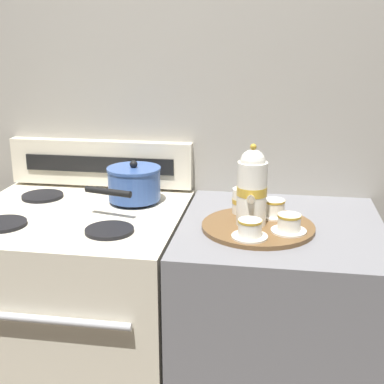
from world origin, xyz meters
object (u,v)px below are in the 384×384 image
stove (81,331)px  teacup_right (250,229)px  teapot (252,187)px  teacup_left (289,223)px  creamer_jug (242,201)px  teacup_front (274,208)px  serving_tray (258,227)px  saucepan (134,183)px

stove → teacup_right: teacup_right is taller
teapot → teacup_left: 0.16m
teapot → teacup_left: bearing=-22.5°
teapot → creamer_jug: size_ratio=3.07×
stove → teacup_front: size_ratio=8.66×
teacup_front → creamer_jug: bearing=171.8°
teacup_front → creamer_jug: size_ratio=1.28×
teacup_right → creamer_jug: bearing=99.9°
teapot → teacup_right: teapot is taller
teacup_left → stove: bearing=172.5°
teacup_left → creamer_jug: size_ratio=1.28×
creamer_jug → stove: bearing=-174.2°
stove → teacup_front: (0.68, 0.04, 0.50)m
teacup_right → stove: bearing=165.3°
teapot → teacup_left: (0.12, -0.05, -0.09)m
serving_tray → teacup_left: bearing=-26.6°
teacup_right → teacup_front: size_ratio=1.00×
serving_tray → teacup_right: (-0.02, -0.11, 0.03)m
saucepan → teapot: (0.43, -0.19, 0.06)m
saucepan → teacup_right: (0.43, -0.31, -0.03)m
teacup_right → creamer_jug: (-0.04, 0.22, 0.01)m
stove → teapot: (0.61, -0.05, 0.59)m
teacup_front → teacup_left: bearing=-71.1°
saucepan → teacup_right: saucepan is taller
teacup_right → teacup_front: (0.07, 0.20, 0.00)m
stove → teacup_right: bearing=-14.7°
serving_tray → creamer_jug: 0.13m
teacup_right → creamer_jug: creamer_jug is taller
teacup_left → saucepan: bearing=156.1°
teacup_right → teacup_front: 0.21m
saucepan → teacup_front: bearing=-11.8°
teacup_left → serving_tray: bearing=153.4°
stove → creamer_jug: (0.57, 0.06, 0.51)m
teacup_right → creamer_jug: size_ratio=1.28×
serving_tray → teapot: size_ratio=1.38×
serving_tray → teacup_right: bearing=-100.3°
stove → teacup_left: teacup_left is taller
stove → teacup_left: 0.88m
teacup_right → teacup_left: bearing=29.5°
teapot → teacup_right: (0.00, -0.11, -0.09)m
teacup_right → teacup_front: same height
serving_tray → teacup_left: 0.11m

